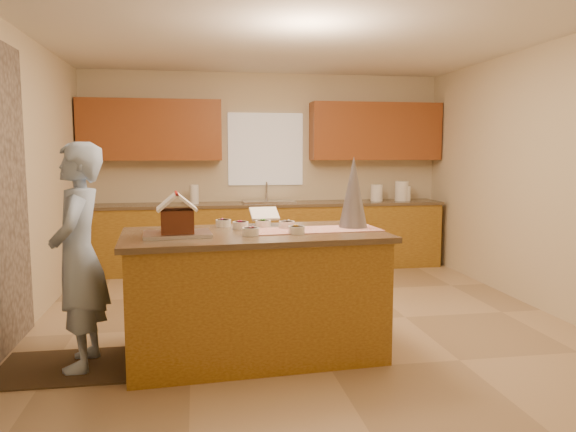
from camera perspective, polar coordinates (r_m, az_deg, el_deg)
The scene contains 27 objects.
floor at distance 5.31m, azimuth 1.44°, elevation -11.00°, with size 5.50×5.50×0.00m, color tan.
ceiling at distance 5.18m, azimuth 1.54°, elevation 18.79°, with size 5.50×5.50×0.00m, color silver.
wall_back at distance 7.78m, azimuth -2.36°, elevation 4.74°, with size 5.50×5.50×0.00m, color beige.
wall_front at distance 2.43m, azimuth 13.84°, elevation 0.24°, with size 5.50×5.50×0.00m, color beige.
wall_left at distance 5.21m, azimuth -26.66°, elevation 3.07°, with size 5.50×5.50×0.00m, color beige.
wall_right at distance 6.06m, azimuth 25.43°, elevation 3.54°, with size 5.50×5.50×0.00m, color beige.
window_curtain at distance 7.75m, azimuth -2.34°, elevation 6.95°, with size 1.05×0.03×1.00m, color white.
back_counter_base at distance 7.57m, azimuth -2.05°, elevation -2.23°, with size 4.80×0.60×0.88m, color olive.
back_counter_top at distance 7.52m, azimuth -2.06°, elevation 1.23°, with size 4.85×0.63×0.04m, color brown.
upper_cabinet_left at distance 7.57m, azimuth -14.07°, elevation 8.65°, with size 1.85×0.35×0.80m, color #954F20.
upper_cabinet_right at distance 7.95m, azimuth 9.07°, elevation 8.67°, with size 1.85×0.35×0.80m, color #954F20.
sink at distance 7.52m, azimuth -2.06°, elevation 1.16°, with size 0.70×0.45×0.12m, color silver.
faucet at distance 7.68m, azimuth -2.24°, elevation 2.55°, with size 0.03×0.03×0.28m, color silver.
island_base at distance 4.41m, azimuth -3.50°, elevation -8.34°, with size 1.94×0.97×0.95m, color olive.
island_top at distance 4.30m, azimuth -3.55°, elevation -1.97°, with size 2.02×1.05×0.04m, color brown.
table_runner at distance 4.41m, azimuth 2.66°, elevation -1.43°, with size 1.08×0.39×0.01m, color #A11A0B.
baking_tray at distance 4.19m, azimuth -11.43°, elevation -1.85°, with size 0.49×0.37×0.03m, color silver.
cookbook at distance 4.72m, azimuth -2.48°, elevation 0.25°, with size 0.24×0.02×0.19m, color white.
tinsel_tree at distance 4.54m, azimuth 6.81°, elevation 2.47°, with size 0.24×0.24×0.59m, color #AEADBA.
rug at distance 4.57m, azimuth -21.11°, elevation -14.38°, with size 1.14×0.74×0.01m, color black.
boy at distance 4.34m, azimuth -20.93°, elevation -3.92°, with size 0.61×0.40×1.68m, color #98B2D7.
canister_a at distance 7.85m, azimuth 9.20°, elevation 2.39°, with size 0.17×0.17×0.24m, color white.
canister_b at distance 7.98m, azimuth 11.72°, elevation 2.56°, with size 0.19×0.19×0.28m, color white.
canister_c at distance 8.00m, azimuth 12.12°, elevation 2.33°, with size 0.15×0.15×0.21m, color white.
paper_towel at distance 7.44m, azimuth -9.72°, elevation 2.23°, with size 0.12×0.12×0.26m, color white.
gingerbread_house at distance 4.17m, azimuth -11.47°, elevation -0.13°, with size 0.31×0.32×0.30m.
candy_bowls at distance 4.41m, azimuth -2.95°, elevation -1.08°, with size 0.66×0.66×0.06m.
Camera 1 is at (-0.96, -4.97, 1.62)m, focal length 34.22 mm.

